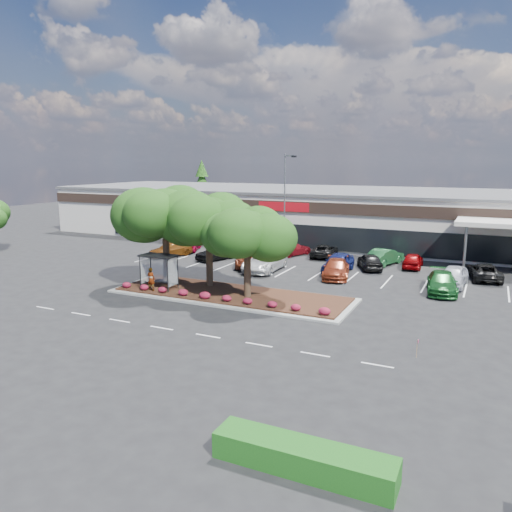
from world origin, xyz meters
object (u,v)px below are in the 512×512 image
at_px(survey_stake, 417,346).
at_px(car_1, 217,252).
at_px(car_0, 170,250).
at_px(light_pole, 285,213).

xyz_separation_m(survey_stake, car_1, (-21.79, 17.73, 0.17)).
height_order(survey_stake, car_1, car_1).
bearing_deg(car_0, car_1, 27.66).
height_order(light_pole, car_1, light_pole).
height_order(car_0, car_1, car_1).
relative_size(car_0, car_1, 1.05).
bearing_deg(car_1, light_pole, 52.42).
relative_size(light_pole, car_0, 2.14).
relative_size(light_pole, car_1, 2.24).
distance_m(light_pole, survey_stake, 27.14).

